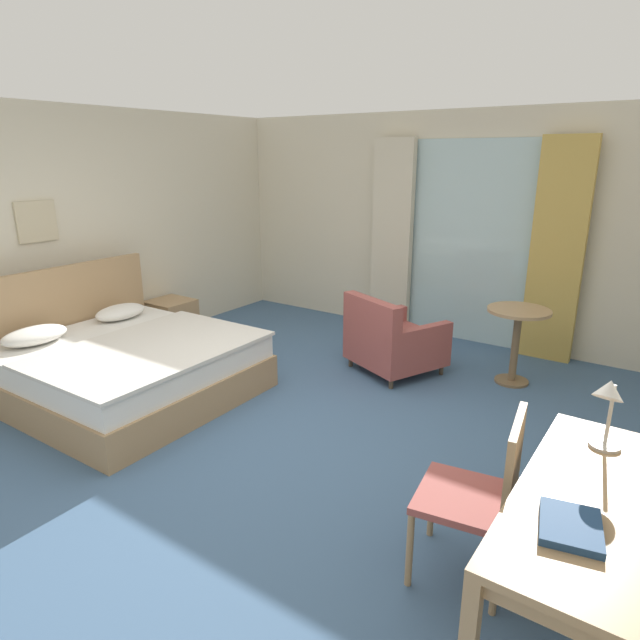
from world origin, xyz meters
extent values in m
cube|color=#426084|center=(0.00, 0.00, -0.05)|extent=(6.10, 6.80, 0.10)
cube|color=beige|center=(0.00, 3.14, 1.30)|extent=(5.70, 0.12, 2.60)
cube|color=beige|center=(-2.79, 0.00, 1.30)|extent=(0.12, 6.40, 2.60)
cube|color=silver|center=(0.43, 3.06, 1.14)|extent=(1.45, 0.02, 2.28)
cube|color=beige|center=(-0.52, 2.96, 1.15)|extent=(0.51, 0.10, 2.31)
cube|color=tan|center=(1.37, 2.96, 1.15)|extent=(0.52, 0.10, 2.31)
cube|color=tan|center=(-1.49, -0.20, 0.15)|extent=(1.93, 1.89, 0.30)
cube|color=white|center=(-1.49, -0.20, 0.40)|extent=(1.87, 1.83, 0.21)
cube|color=tan|center=(-2.47, -0.21, 0.54)|extent=(0.08, 1.90, 1.08)
cube|color=silver|center=(-1.18, -0.19, 0.52)|extent=(1.28, 1.86, 0.03)
ellipsoid|color=white|center=(-2.17, -0.65, 0.58)|extent=(0.39, 0.57, 0.14)
ellipsoid|color=white|center=(-2.18, 0.24, 0.58)|extent=(0.33, 0.54, 0.14)
cube|color=tan|center=(-2.45, 1.10, 0.24)|extent=(0.48, 0.46, 0.47)
cube|color=#8F704E|center=(-2.45, 0.86, 0.33)|extent=(0.40, 0.01, 0.11)
cube|color=tan|center=(2.34, -0.73, 0.75)|extent=(0.58, 1.41, 0.04)
cube|color=tan|center=(2.34, -0.73, 0.69)|extent=(0.54, 1.34, 0.08)
cube|color=tan|center=(2.09, -0.05, 0.37)|extent=(0.06, 0.06, 0.73)
cube|color=#9E4C47|center=(1.76, -0.60, 0.45)|extent=(0.52, 0.53, 0.04)
cube|color=tan|center=(1.97, -0.57, 0.70)|extent=(0.10, 0.44, 0.47)
cylinder|color=tan|center=(1.52, -0.42, 0.21)|extent=(0.04, 0.04, 0.43)
cylinder|color=tan|center=(1.59, -0.84, 0.21)|extent=(0.04, 0.04, 0.43)
cylinder|color=tan|center=(1.94, -0.36, 0.21)|extent=(0.04, 0.04, 0.43)
cylinder|color=tan|center=(2.00, -0.78, 0.21)|extent=(0.04, 0.04, 0.43)
cylinder|color=#B7B2A8|center=(2.31, -0.27, 0.78)|extent=(0.14, 0.14, 0.02)
cylinder|color=#B7B2A8|center=(2.31, -0.27, 0.94)|extent=(0.02, 0.02, 0.31)
cone|color=#B7B2A8|center=(2.30, -0.40, 1.11)|extent=(0.14, 0.15, 0.14)
cube|color=navy|center=(2.30, -1.02, 0.78)|extent=(0.27, 0.31, 0.03)
cube|color=#9E4C47|center=(0.21, 1.72, 0.25)|extent=(1.02, 1.01, 0.29)
cube|color=#9E4C47|center=(0.08, 1.42, 0.59)|extent=(0.76, 0.42, 0.41)
cube|color=#9E4C47|center=(0.52, 1.58, 0.47)|extent=(0.40, 0.74, 0.16)
cube|color=#9E4C47|center=(-0.10, 1.85, 0.47)|extent=(0.40, 0.74, 0.16)
cylinder|color=#4C3D2D|center=(0.64, 1.88, 0.05)|extent=(0.04, 0.04, 0.10)
cylinder|color=#4C3D2D|center=(0.03, 2.14, 0.05)|extent=(0.04, 0.04, 0.10)
cylinder|color=#4C3D2D|center=(0.38, 1.29, 0.05)|extent=(0.04, 0.04, 0.10)
cylinder|color=#4C3D2D|center=(-0.22, 1.55, 0.05)|extent=(0.04, 0.04, 0.10)
cylinder|color=tan|center=(1.28, 2.08, 0.72)|extent=(0.58, 0.58, 0.03)
cylinder|color=brown|center=(1.28, 2.08, 0.35)|extent=(0.07, 0.07, 0.71)
cylinder|color=brown|center=(1.28, 2.08, 0.01)|extent=(0.32, 0.32, 0.02)
cube|color=beige|center=(-2.71, -0.20, 1.50)|extent=(0.03, 0.39, 0.39)
camera|label=1|loc=(2.50, -2.95, 2.11)|focal=30.33mm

